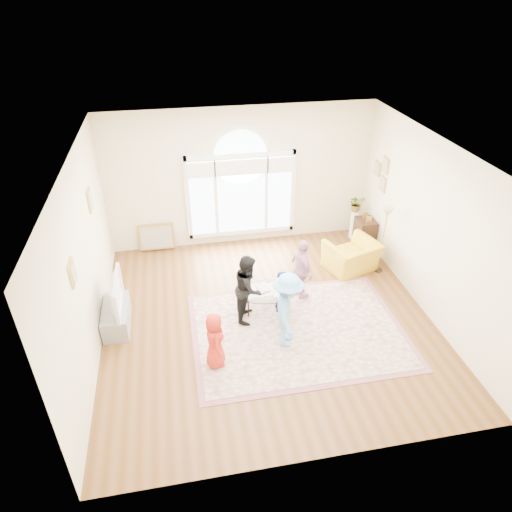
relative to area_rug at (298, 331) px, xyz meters
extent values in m
plane|color=#5B3614|center=(-0.46, 0.47, -0.01)|extent=(6.00, 6.00, 0.00)
plane|color=beige|center=(-0.46, 3.47, 1.59)|extent=(6.00, 0.00, 6.00)
plane|color=beige|center=(-0.46, -2.53, 1.59)|extent=(6.00, 0.00, 6.00)
plane|color=beige|center=(-3.46, 0.47, 1.59)|extent=(0.00, 6.00, 6.00)
plane|color=beige|center=(2.54, 0.47, 1.59)|extent=(0.00, 6.00, 6.00)
plane|color=white|center=(-0.46, 0.47, 3.19)|extent=(6.00, 6.00, 0.00)
cube|color=white|center=(-0.46, 3.43, 0.24)|extent=(2.50, 0.08, 0.10)
cube|color=white|center=(-0.46, 3.43, 2.14)|extent=(2.50, 0.08, 0.10)
cube|color=white|center=(-1.68, 3.43, 1.19)|extent=(0.10, 0.08, 2.00)
cube|color=white|center=(0.76, 3.43, 1.19)|extent=(0.10, 0.08, 2.00)
cube|color=#C6E2FF|center=(-1.36, 3.43, 1.19)|extent=(0.55, 0.02, 1.80)
cube|color=#C6E2FF|center=(0.43, 3.43, 1.19)|extent=(0.55, 0.02, 1.80)
cube|color=#C6E2FF|center=(-0.46, 3.43, 1.19)|extent=(1.10, 0.02, 1.80)
cylinder|color=#C6E2FF|center=(-0.46, 3.43, 2.09)|extent=(1.20, 0.02, 1.20)
cube|color=white|center=(-1.05, 3.42, 1.19)|extent=(0.07, 0.04, 1.80)
cube|color=white|center=(0.12, 3.42, 1.19)|extent=(0.07, 0.04, 1.80)
cube|color=white|center=(-1.36, 3.35, 1.91)|extent=(0.65, 0.12, 0.35)
cube|color=white|center=(-0.46, 3.35, 1.91)|extent=(1.20, 0.12, 0.35)
cube|color=white|center=(0.43, 3.35, 1.91)|extent=(0.65, 0.12, 0.35)
cube|color=tan|center=(-3.44, 1.77, 2.09)|extent=(0.03, 0.34, 0.40)
cube|color=#ADA38E|center=(-3.43, 1.77, 2.09)|extent=(0.01, 0.28, 0.34)
cube|color=tan|center=(-3.44, -0.43, 1.99)|extent=(0.03, 0.30, 0.36)
cube|color=#ADA38E|center=(-3.43, -0.43, 1.99)|extent=(0.01, 0.24, 0.30)
cube|color=tan|center=(2.52, 2.52, 2.04)|extent=(0.03, 0.28, 0.34)
cube|color=#ADA38E|center=(2.50, 2.52, 2.04)|extent=(0.01, 0.22, 0.28)
cube|color=tan|center=(2.52, 2.52, 1.61)|extent=(0.03, 0.28, 0.34)
cube|color=#ADA38E|center=(2.50, 2.52, 1.61)|extent=(0.01, 0.22, 0.28)
cube|color=tan|center=(2.52, 2.87, 1.83)|extent=(0.03, 0.26, 0.32)
cube|color=#ADA38E|center=(2.50, 2.87, 1.83)|extent=(0.01, 0.20, 0.26)
cube|color=beige|center=(0.00, 0.00, 0.00)|extent=(3.60, 2.60, 0.02)
cube|color=#95585E|center=(0.00, 0.00, 0.00)|extent=(3.80, 2.80, 0.01)
cube|color=gray|center=(-3.21, 0.77, 0.20)|extent=(0.45, 1.00, 0.42)
imported|color=black|center=(-3.21, 0.77, 0.72)|extent=(0.14, 1.07, 0.61)
cube|color=#56D6D9|center=(-3.12, 0.77, 0.72)|extent=(0.02, 0.87, 0.50)
ellipsoid|color=silver|center=(-0.42, 0.74, 0.40)|extent=(1.23, 0.84, 0.02)
cylinder|color=black|center=(-0.03, 0.93, 0.19)|extent=(0.03, 0.03, 0.40)
cylinder|color=black|center=(-0.78, 0.98, 0.19)|extent=(0.03, 0.03, 0.40)
cylinder|color=black|center=(-0.06, 0.50, 0.19)|extent=(0.03, 0.03, 0.40)
cylinder|color=black|center=(-0.81, 0.55, 0.19)|extent=(0.03, 0.03, 0.40)
imported|color=#B2A58C|center=(-0.58, 0.81, 0.42)|extent=(0.29, 0.34, 0.03)
imported|color=#B2A58C|center=(-0.32, 0.65, 0.42)|extent=(0.28, 0.33, 0.02)
cylinder|color=#D05228|center=(-0.15, 0.83, 0.47)|extent=(0.07, 0.07, 0.12)
imported|color=gold|center=(1.66, 1.75, 0.32)|extent=(1.26, 1.18, 0.67)
cube|color=black|center=(2.32, 2.63, 0.34)|extent=(0.40, 0.50, 0.70)
cylinder|color=black|center=(2.24, 1.60, 0.00)|extent=(0.20, 0.20, 0.02)
cylinder|color=#A97E36|center=(2.24, 1.60, 0.67)|extent=(0.02, 0.02, 1.35)
cone|color=#CCB284|center=(2.24, 1.60, 1.39)|extent=(0.30, 0.30, 0.22)
cylinder|color=white|center=(2.24, 3.10, 0.34)|extent=(0.20, 0.20, 0.70)
imported|color=#33722D|center=(2.24, 3.10, 0.89)|extent=(0.37, 0.32, 0.40)
cube|color=tan|center=(-2.47, 3.37, -0.01)|extent=(0.80, 0.14, 0.62)
imported|color=red|center=(-1.55, -0.54, 0.51)|extent=(0.35, 0.51, 1.01)
imported|color=#14143C|center=(-0.23, 0.29, 0.56)|extent=(0.28, 0.41, 1.11)
imported|color=black|center=(-0.81, 0.55, 0.67)|extent=(0.68, 0.77, 1.33)
imported|color=pink|center=(0.32, 0.99, 0.64)|extent=(0.46, 0.79, 1.26)
imported|color=#70B3F1|center=(-0.29, -0.26, 0.71)|extent=(0.67, 0.98, 1.41)
camera|label=1|loc=(-1.92, -6.04, 5.53)|focal=32.00mm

